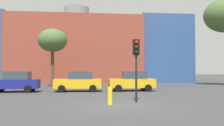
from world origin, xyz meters
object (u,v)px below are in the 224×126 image
Objects in this scene: traffic_light_island at (136,56)px; bare_tree_0 at (53,41)px; parked_car_1 at (15,82)px; bollard_yellow_0 at (110,96)px; parked_car_3 at (132,81)px; parked_car_2 at (78,81)px.

traffic_light_island is 0.55× the size of bare_tree_0.
bollard_yellow_0 is (7.08, -8.54, -0.40)m from parked_car_1.
parked_car_3 is 0.61× the size of bare_tree_0.
parked_car_1 is at bearing 0.00° from parked_car_2.
parked_car_3 is 11.18m from bare_tree_0.
parked_car_3 is at bearing 180.00° from parked_car_2.
parked_car_1 is 11.78m from traffic_light_island.
bare_tree_0 is 16.79m from bollard_yellow_0.
parked_car_2 reaches higher than bollard_yellow_0.
bare_tree_0 is (2.20, 6.83, 4.28)m from parked_car_1.
traffic_light_island is at bearing 138.03° from parked_car_1.
bollard_yellow_0 is (-2.87, -8.54, -0.40)m from parked_car_3.
bare_tree_0 reaches higher than bollard_yellow_0.
parked_car_1 is 9.95m from parked_car_3.
parked_car_1 is at bearing 129.67° from bollard_yellow_0.
parked_car_2 is at bearing -0.00° from parked_car_3.
parked_car_3 is (4.71, -0.00, 0.00)m from parked_car_2.
bollard_yellow_0 is (1.84, -8.54, -0.39)m from parked_car_2.
traffic_light_island is (8.66, -7.79, 1.77)m from parked_car_1.
bare_tree_0 is 7.02× the size of bollard_yellow_0.
parked_car_2 is 4.29× the size of bollard_yellow_0.
parked_car_1 reaches higher than bollard_yellow_0.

